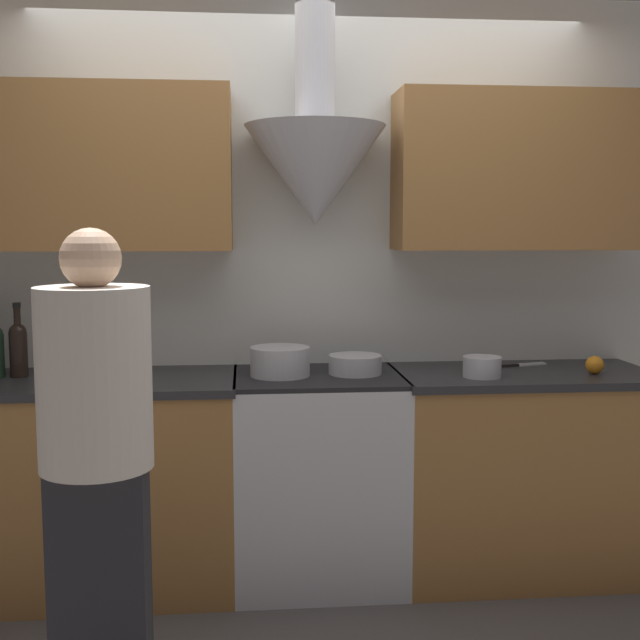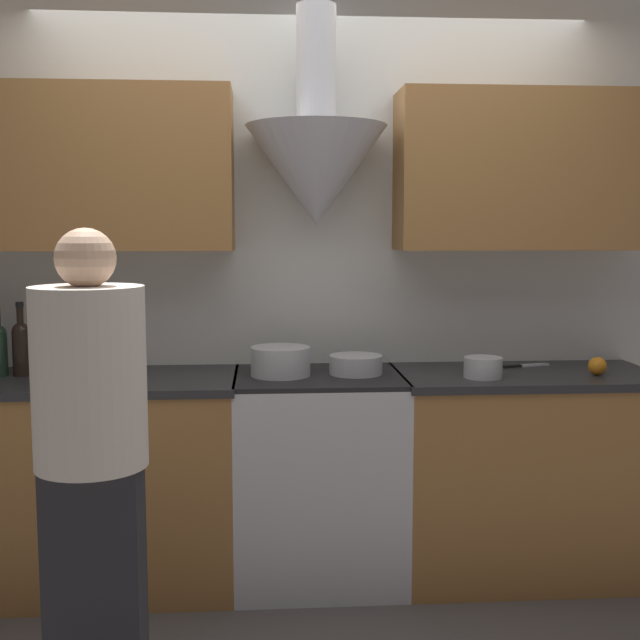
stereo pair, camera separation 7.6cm
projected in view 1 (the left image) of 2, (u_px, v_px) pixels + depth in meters
The scene contains 12 objects.
ground_plane at pixel (325, 608), 3.28m from camera, with size 12.00×12.00×0.00m, color #4C4744.
wall_back at pixel (295, 241), 3.66m from camera, with size 8.40×0.62×2.60m.
counter_left at pixel (51, 484), 3.42m from camera, with size 1.58×0.62×0.91m.
counter_right at pixel (522, 471), 3.61m from camera, with size 1.14×0.62×0.91m.
stove_range at pixel (318, 476), 3.53m from camera, with size 0.73×0.60×0.91m.
wine_bottle_6 at pixel (18, 347), 3.41m from camera, with size 0.08×0.08×0.32m.
stock_pot at pixel (280, 361), 3.44m from camera, with size 0.26×0.26×0.13m.
mixing_bowl at pixel (355, 364), 3.49m from camera, with size 0.23×0.23×0.08m.
orange_fruit at pixel (595, 365), 3.49m from camera, with size 0.08×0.08×0.08m.
saucepan at pixel (482, 367), 3.41m from camera, with size 0.16×0.16×0.09m.
chefs_knife at pixel (523, 365), 3.71m from camera, with size 0.23×0.09×0.01m.
person_foreground_left at pixel (97, 454), 2.49m from camera, with size 0.35×0.35×1.55m.
Camera 1 is at (-0.31, -3.11, 1.54)m, focal length 45.00 mm.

